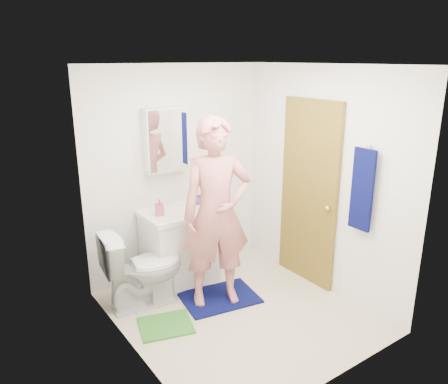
{
  "coord_description": "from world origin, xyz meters",
  "views": [
    {
      "loc": [
        -2.33,
        -3.06,
        2.46
      ],
      "look_at": [
        -0.0,
        0.25,
        1.21
      ],
      "focal_mm": 35.0,
      "sensor_mm": 36.0,
      "label": 1
    }
  ],
  "objects_px": {
    "vanity_cabinet": "(180,248)",
    "toilet": "(143,268)",
    "medicine_cabinet": "(166,140)",
    "toothbrush_cup": "(198,200)",
    "soap_dispenser": "(159,207)",
    "man": "(217,213)",
    "towel": "(362,190)"
  },
  "relations": [
    {
      "from": "toothbrush_cup",
      "to": "man",
      "type": "distance_m",
      "value": 0.72
    },
    {
      "from": "towel",
      "to": "soap_dispenser",
      "type": "distance_m",
      "value": 2.06
    },
    {
      "from": "toilet",
      "to": "man",
      "type": "height_order",
      "value": "man"
    },
    {
      "from": "medicine_cabinet",
      "to": "vanity_cabinet",
      "type": "bearing_deg",
      "value": -90.0
    },
    {
      "from": "medicine_cabinet",
      "to": "toilet",
      "type": "distance_m",
      "value": 1.39
    },
    {
      "from": "medicine_cabinet",
      "to": "soap_dispenser",
      "type": "xyz_separation_m",
      "value": [
        -0.23,
        -0.24,
        -0.66
      ]
    },
    {
      "from": "medicine_cabinet",
      "to": "man",
      "type": "relative_size",
      "value": 0.36
    },
    {
      "from": "vanity_cabinet",
      "to": "towel",
      "type": "distance_m",
      "value": 2.08
    },
    {
      "from": "vanity_cabinet",
      "to": "toothbrush_cup",
      "type": "xyz_separation_m",
      "value": [
        0.3,
        0.07,
        0.5
      ]
    },
    {
      "from": "soap_dispenser",
      "to": "toothbrush_cup",
      "type": "xyz_separation_m",
      "value": [
        0.53,
        0.08,
        -0.05
      ]
    },
    {
      "from": "towel",
      "to": "man",
      "type": "bearing_deg",
      "value": 141.54
    },
    {
      "from": "medicine_cabinet",
      "to": "toothbrush_cup",
      "type": "relative_size",
      "value": 6.13
    },
    {
      "from": "vanity_cabinet",
      "to": "toilet",
      "type": "bearing_deg",
      "value": -157.98
    },
    {
      "from": "towel",
      "to": "soap_dispenser",
      "type": "height_order",
      "value": "towel"
    },
    {
      "from": "vanity_cabinet",
      "to": "man",
      "type": "xyz_separation_m",
      "value": [
        0.09,
        -0.62,
        0.58
      ]
    },
    {
      "from": "vanity_cabinet",
      "to": "man",
      "type": "height_order",
      "value": "man"
    },
    {
      "from": "soap_dispenser",
      "to": "toilet",
      "type": "bearing_deg",
      "value": -146.69
    },
    {
      "from": "toilet",
      "to": "soap_dispenser",
      "type": "relative_size",
      "value": 4.54
    },
    {
      "from": "toilet",
      "to": "toothbrush_cup",
      "type": "relative_size",
      "value": 7.16
    },
    {
      "from": "vanity_cabinet",
      "to": "towel",
      "type": "xyz_separation_m",
      "value": [
        1.18,
        -1.48,
        0.85
      ]
    },
    {
      "from": "towel",
      "to": "medicine_cabinet",
      "type": "bearing_deg",
      "value": 124.61
    },
    {
      "from": "soap_dispenser",
      "to": "medicine_cabinet",
      "type": "bearing_deg",
      "value": 45.55
    },
    {
      "from": "toilet",
      "to": "man",
      "type": "bearing_deg",
      "value": -114.06
    },
    {
      "from": "vanity_cabinet",
      "to": "toothbrush_cup",
      "type": "relative_size",
      "value": 7.01
    },
    {
      "from": "medicine_cabinet",
      "to": "toothbrush_cup",
      "type": "bearing_deg",
      "value": -27.66
    },
    {
      "from": "medicine_cabinet",
      "to": "toilet",
      "type": "xyz_separation_m",
      "value": [
        -0.56,
        -0.45,
        -1.19
      ]
    },
    {
      "from": "medicine_cabinet",
      "to": "toilet",
      "type": "relative_size",
      "value": 0.86
    },
    {
      "from": "vanity_cabinet",
      "to": "toilet",
      "type": "xyz_separation_m",
      "value": [
        -0.56,
        -0.22,
        0.01
      ]
    },
    {
      "from": "soap_dispenser",
      "to": "towel",
      "type": "bearing_deg",
      "value": -46.16
    },
    {
      "from": "vanity_cabinet",
      "to": "toilet",
      "type": "distance_m",
      "value": 0.6
    },
    {
      "from": "toilet",
      "to": "medicine_cabinet",
      "type": "bearing_deg",
      "value": -43.63
    },
    {
      "from": "vanity_cabinet",
      "to": "toothbrush_cup",
      "type": "bearing_deg",
      "value": 12.73
    }
  ]
}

